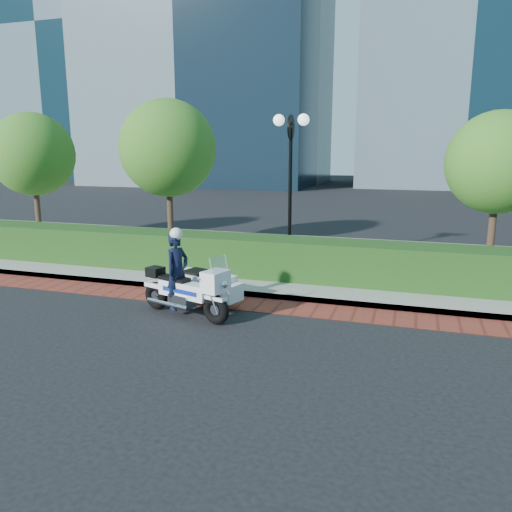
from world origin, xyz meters
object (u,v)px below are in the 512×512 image
(police_motorcycle, at_px, (192,283))
(tree_c, at_px, (498,163))
(tree_b, at_px, (168,148))
(tree_a, at_px, (33,154))
(lamppost, at_px, (290,166))

(police_motorcycle, bearing_deg, tree_c, 59.42)
(tree_b, relative_size, police_motorcycle, 2.19)
(tree_b, xyz_separation_m, police_motorcycle, (3.52, -5.86, -2.80))
(police_motorcycle, bearing_deg, tree_a, 164.32)
(lamppost, bearing_deg, tree_a, 172.59)
(tree_a, xyz_separation_m, tree_c, (15.50, -0.00, -0.18))
(tree_c, bearing_deg, tree_a, 180.00)
(lamppost, xyz_separation_m, tree_a, (-10.00, 1.30, 0.26))
(tree_a, xyz_separation_m, police_motorcycle, (9.02, -5.86, -2.59))
(tree_a, bearing_deg, police_motorcycle, -33.01)
(lamppost, xyz_separation_m, tree_c, (5.50, 1.30, 0.09))
(tree_b, distance_m, police_motorcycle, 7.38)
(tree_c, bearing_deg, lamppost, -166.70)
(tree_c, bearing_deg, police_motorcycle, -137.91)
(tree_c, height_order, police_motorcycle, tree_c)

